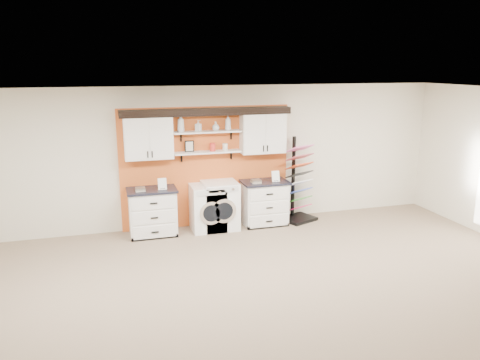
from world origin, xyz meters
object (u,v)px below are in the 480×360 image
object	(u,v)px
dryer	(220,205)
sample_rack	(298,195)
base_cabinet_left	(153,212)
washer	(208,207)
base_cabinet_right	(264,203)

from	to	relation	value
dryer	sample_rack	distance (m)	1.70
dryer	sample_rack	world-z (taller)	sample_rack
base_cabinet_left	sample_rack	size ratio (longest dim) A/B	0.53
washer	sample_rack	distance (m)	1.95
dryer	sample_rack	xyz separation A→B (m)	(1.69, 0.04, 0.07)
washer	base_cabinet_left	bearing A→B (deg)	179.82
base_cabinet_right	sample_rack	world-z (taller)	sample_rack
base_cabinet_right	dryer	size ratio (longest dim) A/B	0.97
base_cabinet_left	dryer	world-z (taller)	dryer
sample_rack	washer	bearing A→B (deg)	159.16
sample_rack	dryer	bearing A→B (deg)	159.33
washer	sample_rack	size ratio (longest dim) A/B	0.51
base_cabinet_left	dryer	size ratio (longest dim) A/B	0.98
base_cabinet_left	base_cabinet_right	world-z (taller)	base_cabinet_left
base_cabinet_left	sample_rack	distance (m)	3.02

